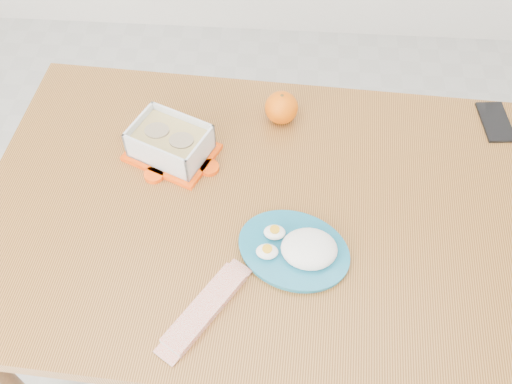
# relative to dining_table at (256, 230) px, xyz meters

# --- Properties ---
(ground) EXTENTS (3.50, 3.50, 0.00)m
(ground) POSITION_rel_dining_table_xyz_m (0.00, -0.12, -0.66)
(ground) COLOR #B7B7B2
(ground) RESTS_ON ground
(dining_table) EXTENTS (1.30, 0.91, 0.75)m
(dining_table) POSITION_rel_dining_table_xyz_m (0.00, 0.00, 0.00)
(dining_table) COLOR #A36A2E
(dining_table) RESTS_ON ground
(food_container) EXTENTS (0.24, 0.22, 0.08)m
(food_container) POSITION_rel_dining_table_xyz_m (-0.21, 0.15, 0.13)
(food_container) COLOR #FF4807
(food_container) RESTS_ON dining_table
(orange_fruit) EXTENTS (0.08, 0.08, 0.08)m
(orange_fruit) POSITION_rel_dining_table_xyz_m (0.04, 0.28, 0.13)
(orange_fruit) COLOR #E74E04
(orange_fruit) RESTS_ON dining_table
(rice_plate) EXTENTS (0.31, 0.31, 0.06)m
(rice_plate) POSITION_rel_dining_table_xyz_m (0.10, -0.11, 0.11)
(rice_plate) COLOR #186886
(rice_plate) RESTS_ON dining_table
(candy_bar) EXTENTS (0.16, 0.20, 0.02)m
(candy_bar) POSITION_rel_dining_table_xyz_m (-0.08, -0.26, 0.10)
(candy_bar) COLOR red
(candy_bar) RESTS_ON dining_table
(smartphone) EXTENTS (0.08, 0.14, 0.01)m
(smartphone) POSITION_rel_dining_table_xyz_m (0.59, 0.31, 0.10)
(smartphone) COLOR black
(smartphone) RESTS_ON dining_table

